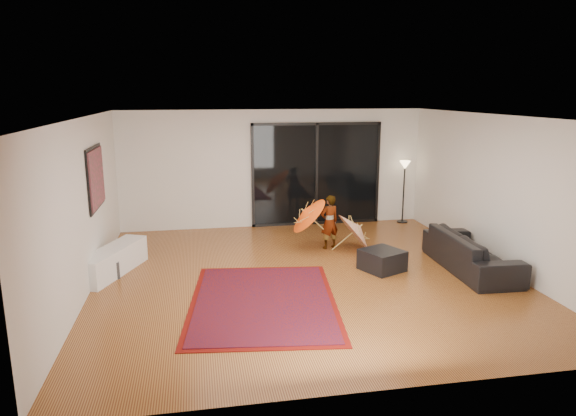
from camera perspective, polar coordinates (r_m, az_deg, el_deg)
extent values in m
plane|color=#A5672D|center=(8.86, 1.97, -7.61)|extent=(7.00, 7.00, 0.00)
plane|color=white|center=(8.31, 2.11, 10.11)|extent=(7.00, 7.00, 0.00)
plane|color=silver|center=(11.87, -1.57, 4.38)|extent=(7.00, 0.00, 7.00)
plane|color=silver|center=(5.24, 10.27, -6.80)|extent=(7.00, 0.00, 7.00)
plane|color=silver|center=(8.47, -21.77, 0.03)|extent=(0.00, 7.00, 7.00)
plane|color=silver|center=(9.83, 22.40, 1.64)|extent=(0.00, 7.00, 7.00)
cube|color=black|center=(12.06, 3.17, 3.77)|extent=(3.00, 0.04, 2.40)
cube|color=black|center=(11.91, 3.26, 9.33)|extent=(3.06, 0.06, 0.06)
cube|color=black|center=(12.28, 3.12, -1.64)|extent=(3.06, 0.06, 0.06)
cube|color=black|center=(12.04, 3.19, 3.76)|extent=(0.06, 0.06, 2.40)
cube|color=black|center=(9.38, -20.61, 3.16)|extent=(0.02, 1.28, 1.08)
cube|color=#1F4E31|center=(9.37, -20.49, 3.16)|extent=(0.03, 1.18, 0.98)
cube|color=white|center=(9.42, -18.85, -5.57)|extent=(1.03, 1.71, 0.47)
cube|color=#424244|center=(9.26, -18.99, -6.46)|extent=(0.29, 0.29, 0.29)
cube|color=#610C08|center=(7.85, -2.77, -10.33)|extent=(2.52, 3.27, 0.01)
cube|color=maroon|center=(7.85, -2.77, -10.29)|extent=(2.34, 3.09, 0.02)
imported|color=black|center=(9.64, 19.67, -4.61)|extent=(0.97, 2.28, 0.65)
cube|color=black|center=(9.25, 10.41, -5.72)|extent=(0.85, 0.85, 0.36)
cylinder|color=black|center=(12.74, 12.56, -1.47)|extent=(0.26, 0.26, 0.03)
cylinder|color=black|center=(12.60, 12.71, 1.50)|extent=(0.03, 0.03, 1.37)
cone|color=#FFD899|center=(12.48, 12.87, 4.68)|extent=(0.26, 0.26, 0.20)
imported|color=#999999|center=(10.28, 4.63, -1.56)|extent=(0.46, 0.37, 1.09)
cone|color=#EB4A0C|center=(10.06, 1.69, -0.73)|extent=(0.72, 0.86, 0.73)
cylinder|color=tan|center=(10.15, 1.68, -2.57)|extent=(0.38, 0.02, 0.37)
cylinder|color=tan|center=(10.04, 1.69, -0.15)|extent=(0.05, 0.02, 0.05)
cone|color=silver|center=(10.32, 8.06, -1.82)|extent=(0.71, 0.91, 0.83)
cylinder|color=tan|center=(10.42, 7.99, -3.79)|extent=(0.44, 0.02, 0.36)
cylinder|color=tan|center=(10.29, 8.08, -1.20)|extent=(0.05, 0.02, 0.05)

